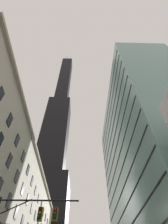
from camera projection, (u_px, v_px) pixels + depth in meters
The scene contains 2 objects.
dark_skyscraper at pixel (52, 151), 112.29m from camera, with size 25.50×25.50×227.90m.
glass_office_midrise at pixel (145, 161), 48.16m from camera, with size 16.21×47.22×56.92m.
Camera 1 is at (0.54, -10.83, 1.20)m, focal length 27.01 mm.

